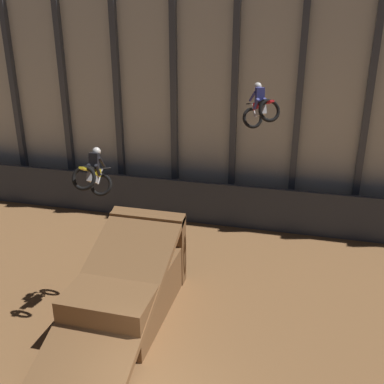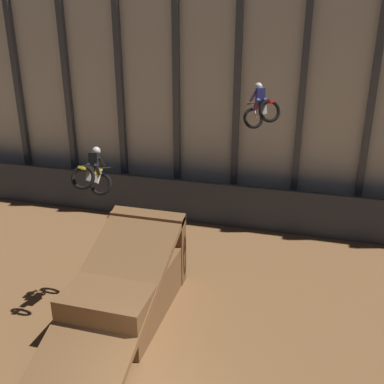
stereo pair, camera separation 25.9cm
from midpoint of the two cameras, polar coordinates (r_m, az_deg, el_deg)
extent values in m
cube|color=beige|center=(20.33, 6.17, 11.70)|extent=(32.00, 0.12, 11.22)
cube|color=#3D424C|center=(24.54, -20.89, 12.10)|extent=(0.28, 0.28, 11.22)
cube|color=#3D424C|center=(23.02, -15.19, 12.22)|extent=(0.28, 0.28, 11.22)
cube|color=#3D424C|center=(21.75, -8.75, 12.21)|extent=(0.28, 0.28, 11.22)
cube|color=#3D424C|center=(20.77, -1.62, 12.02)|extent=(0.28, 0.28, 11.22)
cube|color=#3D424C|center=(20.13, 6.06, 11.61)|extent=(0.28, 0.28, 11.22)
cube|color=#3D424C|center=(19.86, 14.08, 10.97)|extent=(0.28, 0.28, 11.22)
cube|color=#3D424C|center=(19.97, 22.12, 10.12)|extent=(0.28, 0.28, 11.22)
cube|color=#2D333D|center=(20.42, 5.05, -1.72)|extent=(31.36, 0.20, 2.00)
cube|color=brown|center=(14.99, -7.74, -12.05)|extent=(2.61, 4.52, 1.52)
cube|color=brown|center=(16.33, -5.06, -6.87)|extent=(2.66, 0.50, 2.54)
cube|color=brown|center=(13.99, -9.43, -12.36)|extent=(2.66, 6.53, 2.73)
torus|color=black|center=(14.59, -10.99, 0.97)|extent=(0.76, 0.50, 0.70)
torus|color=black|center=(13.31, -13.12, 1.80)|extent=(0.76, 0.50, 0.70)
cube|color=#B7B7BC|center=(13.92, -12.03, 1.88)|extent=(0.23, 0.60, 0.49)
cube|color=yellow|center=(14.10, -11.68, 2.58)|extent=(0.24, 0.52, 0.42)
cube|color=black|center=(13.73, -12.28, 2.94)|extent=(0.20, 0.56, 0.37)
cube|color=yellow|center=(13.25, -13.16, 2.98)|extent=(0.17, 0.36, 0.22)
cylinder|color=#B7B7BC|center=(14.45, -11.14, 2.01)|extent=(0.09, 0.46, 0.40)
cylinder|color=black|center=(14.45, -11.09, 2.97)|extent=(0.58, 0.39, 0.04)
cube|color=black|center=(13.96, -11.84, 3.93)|extent=(0.30, 0.29, 0.52)
sphere|color=silver|center=(14.10, -11.55, 5.13)|extent=(0.29, 0.37, 0.35)
cylinder|color=black|center=(14.02, -12.32, 2.86)|extent=(0.13, 0.30, 0.42)
cylinder|color=black|center=(13.93, -11.41, 2.81)|extent=(0.13, 0.30, 0.42)
cylinder|color=black|center=(14.24, -12.07, 3.86)|extent=(0.11, 0.41, 0.44)
cylinder|color=black|center=(14.12, -10.87, 3.80)|extent=(0.11, 0.41, 0.44)
torus|color=black|center=(15.85, 8.26, 9.25)|extent=(0.81, 0.68, 0.72)
torus|color=black|center=(14.57, 10.32, 10.08)|extent=(0.81, 0.68, 0.72)
cube|color=#B7B7BC|center=(15.18, 9.28, 10.13)|extent=(0.45, 0.60, 0.45)
cube|color=red|center=(15.36, 8.97, 10.76)|extent=(0.42, 0.53, 0.38)
cube|color=black|center=(15.00, 9.55, 11.10)|extent=(0.42, 0.57, 0.31)
cube|color=red|center=(14.52, 10.39, 11.16)|extent=(0.30, 0.38, 0.18)
cylinder|color=#B7B7BC|center=(15.71, 8.43, 10.21)|extent=(0.26, 0.39, 0.44)
cylinder|color=black|center=(15.71, 8.41, 11.10)|extent=(0.44, 0.53, 0.04)
cube|color=navy|center=(15.23, 9.16, 12.00)|extent=(0.34, 0.32, 0.51)
sphere|color=silver|center=(15.38, 8.92, 13.10)|extent=(0.39, 0.42, 0.34)
cylinder|color=navy|center=(15.19, 8.74, 10.99)|extent=(0.26, 0.34, 0.41)
cylinder|color=navy|center=(15.29, 9.58, 11.00)|extent=(0.26, 0.34, 0.41)
cylinder|color=navy|center=(15.39, 8.25, 11.89)|extent=(0.29, 0.43, 0.40)
cylinder|color=navy|center=(15.51, 9.37, 11.91)|extent=(0.29, 0.43, 0.40)
cube|color=black|center=(15.57, -15.28, -14.61)|extent=(0.36, 0.36, 0.03)
cone|color=orange|center=(15.41, -15.38, -13.74)|extent=(0.28, 0.28, 0.55)
camera|label=1|loc=(0.13, -89.51, 0.19)|focal=42.00mm
camera|label=2|loc=(0.13, 90.49, -0.19)|focal=42.00mm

